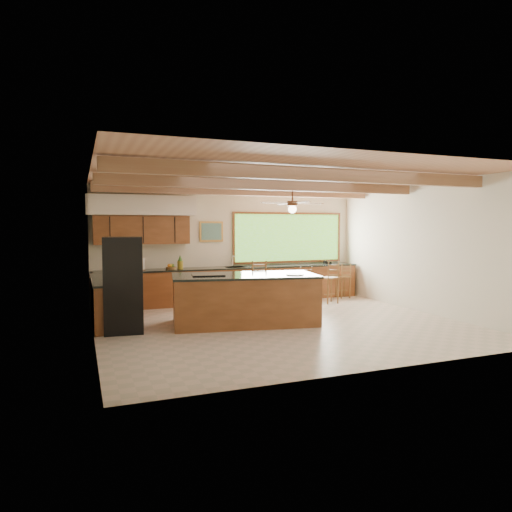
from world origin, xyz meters
name	(u,v)px	position (x,y,z in m)	size (l,w,h in m)	color
ground	(280,324)	(0.00, 0.00, 0.00)	(7.20, 7.20, 0.00)	#BAAF9A
room_shell	(261,216)	(-0.17, 0.65, 2.21)	(7.27, 6.54, 3.02)	beige
counter_run	(209,288)	(-0.82, 2.52, 0.46)	(7.12, 3.10, 1.27)	brown
island	(245,299)	(-0.68, 0.27, 0.51)	(3.10, 1.85, 1.03)	brown
refrigerator	(124,285)	(-3.05, 0.40, 0.90)	(0.77, 0.75, 1.80)	black
bar_stool_a	(258,281)	(0.10, 1.54, 0.70)	(0.43, 0.43, 1.19)	brown
bar_stool_b	(331,279)	(2.22, 1.76, 0.65)	(0.41, 0.41, 1.09)	brown
bar_stool_c	(305,283)	(1.36, 1.55, 0.59)	(0.40, 0.40, 1.00)	brown
bar_stool_d	(344,277)	(3.02, 2.40, 0.57)	(0.35, 0.35, 0.96)	brown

